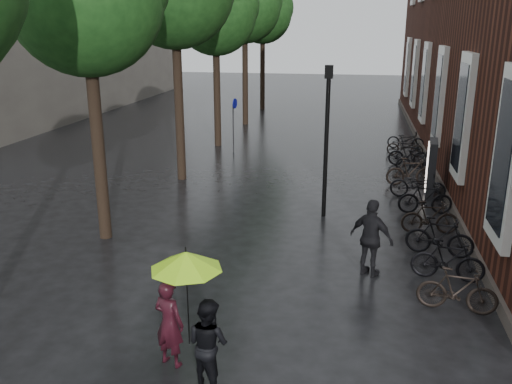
% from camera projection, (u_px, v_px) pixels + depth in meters
% --- Properties ---
extents(street_trees, '(4.33, 34.03, 8.91)m').
position_uv_depth(street_trees, '(197.00, 3.00, 21.20)').
color(street_trees, black).
rests_on(street_trees, ground).
extents(person_burgundy, '(0.65, 0.53, 1.54)m').
position_uv_depth(person_burgundy, '(169.00, 323.00, 8.99)').
color(person_burgundy, black).
rests_on(person_burgundy, ground).
extents(person_black, '(0.92, 0.85, 1.52)m').
position_uv_depth(person_black, '(208.00, 343.00, 8.43)').
color(person_black, black).
rests_on(person_black, ground).
extents(lime_umbrella, '(1.15, 1.15, 1.69)m').
position_uv_depth(lime_umbrella, '(186.00, 261.00, 8.33)').
color(lime_umbrella, black).
rests_on(lime_umbrella, ground).
extents(pedestrian_walking, '(1.14, 0.91, 1.81)m').
position_uv_depth(pedestrian_walking, '(371.00, 238.00, 12.22)').
color(pedestrian_walking, black).
rests_on(pedestrian_walking, ground).
extents(parked_bicycles, '(2.07, 16.04, 1.03)m').
position_uv_depth(parked_bicycles, '(419.00, 183.00, 18.04)').
color(parked_bicycles, black).
rests_on(parked_bicycles, ground).
extents(ad_lightbox, '(0.29, 1.24, 1.87)m').
position_uv_depth(ad_lightbox, '(431.00, 168.00, 18.12)').
color(ad_lightbox, black).
rests_on(ad_lightbox, ground).
extents(lamp_post, '(0.23, 0.23, 4.45)m').
position_uv_depth(lamp_post, '(327.00, 127.00, 15.56)').
color(lamp_post, black).
rests_on(lamp_post, ground).
extents(cycle_sign, '(0.13, 0.44, 2.43)m').
position_uv_depth(cycle_sign, '(234.00, 117.00, 24.06)').
color(cycle_sign, '#262628').
rests_on(cycle_sign, ground).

